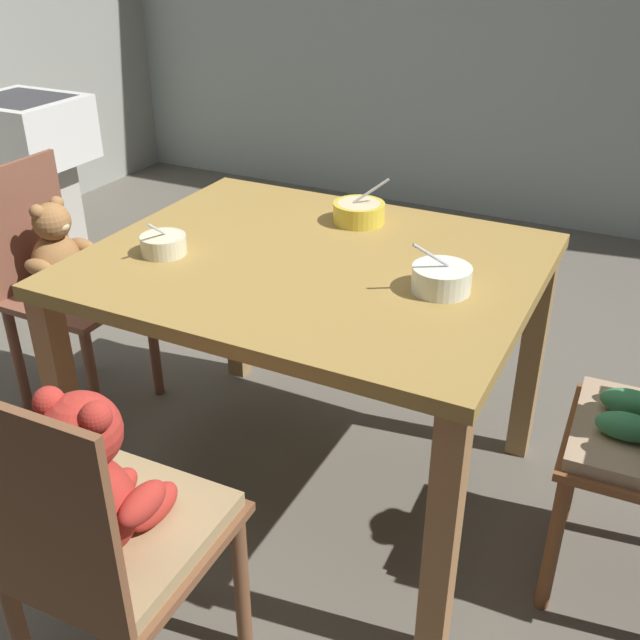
% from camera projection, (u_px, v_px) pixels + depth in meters
% --- Properties ---
extents(ground_plane, '(5.20, 5.20, 0.04)m').
position_uv_depth(ground_plane, '(313.00, 484.00, 2.33)').
color(ground_plane, '#5E584E').
extents(dining_table, '(1.16, 0.95, 0.75)m').
position_uv_depth(dining_table, '(312.00, 293.00, 2.01)').
color(dining_table, olive).
rests_on(dining_table, ground_plane).
extents(teddy_chair_near_front, '(0.39, 0.41, 0.88)m').
position_uv_depth(teddy_chair_near_front, '(102.00, 515.00, 1.42)').
color(teddy_chair_near_front, brown).
rests_on(teddy_chair_near_front, ground_plane).
extents(teddy_chair_near_left, '(0.39, 0.37, 0.86)m').
position_uv_depth(teddy_chair_near_left, '(61.00, 271.00, 2.47)').
color(teddy_chair_near_left, brown).
rests_on(teddy_chair_near_left, ground_plane).
extents(porridge_bowl_white_near_right, '(0.14, 0.14, 0.13)m').
position_uv_depth(porridge_bowl_white_near_right, '(441.00, 278.00, 1.78)').
color(porridge_bowl_white_near_right, white).
rests_on(porridge_bowl_white_near_right, dining_table).
extents(porridge_bowl_cream_near_left, '(0.12, 0.13, 0.11)m').
position_uv_depth(porridge_bowl_cream_near_left, '(163.00, 244.00, 1.98)').
color(porridge_bowl_cream_near_left, beige).
rests_on(porridge_bowl_cream_near_left, dining_table).
extents(porridge_bowl_yellow_far_center, '(0.15, 0.15, 0.13)m').
position_uv_depth(porridge_bowl_yellow_far_center, '(359.00, 212.00, 2.18)').
color(porridge_bowl_yellow_far_center, gold).
rests_on(porridge_bowl_yellow_far_center, dining_table).
extents(sink_basin, '(0.51, 0.47, 0.79)m').
position_uv_depth(sink_basin, '(30.00, 154.00, 3.65)').
color(sink_basin, '#B7B2A8').
rests_on(sink_basin, ground_plane).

